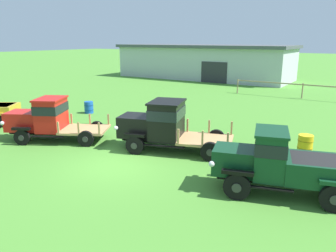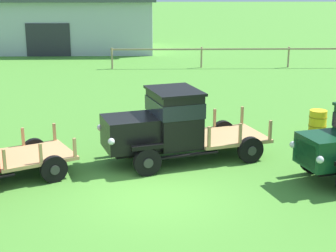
{
  "view_description": "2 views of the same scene",
  "coord_description": "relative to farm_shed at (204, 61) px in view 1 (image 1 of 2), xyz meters",
  "views": [
    {
      "loc": [
        8.41,
        -9.32,
        4.93
      ],
      "look_at": [
        0.42,
        3.09,
        1.0
      ],
      "focal_mm": 35.0,
      "sensor_mm": 36.0,
      "label": 1
    },
    {
      "loc": [
        -0.02,
        -12.56,
        5.48
      ],
      "look_at": [
        0.42,
        3.09,
        1.0
      ],
      "focal_mm": 55.0,
      "sensor_mm": 36.0,
      "label": 2
    }
  ],
  "objects": [
    {
      "name": "vintage_truck_midrow_center",
      "position": [
        11.38,
        -26.66,
        -0.95
      ],
      "size": [
        5.51,
        3.4,
        2.26
      ],
      "color": "black",
      "rests_on": "ground"
    },
    {
      "name": "farm_shed",
      "position": [
        0.0,
        0.0,
        0.0
      ],
      "size": [
        22.39,
        8.35,
        4.23
      ],
      "color": "#B2B7BC",
      "rests_on": "ground"
    },
    {
      "name": "vintage_truck_far_side",
      "position": [
        17.1,
        -28.31,
        -1.07
      ],
      "size": [
        4.75,
        2.92,
        2.12
      ],
      "color": "black",
      "rests_on": "ground"
    },
    {
      "name": "oil_drum_near_fence",
      "position": [
        2.91,
        -23.07,
        -1.74
      ],
      "size": [
        0.62,
        0.62,
        0.8
      ],
      "color": "#1951B2",
      "rests_on": "ground"
    },
    {
      "name": "vintage_truck_second_in_line",
      "position": [
        5.74,
        -28.59,
        -1.03
      ],
      "size": [
        5.19,
        3.9,
        2.14
      ],
      "color": "black",
      "rests_on": "ground"
    },
    {
      "name": "oil_drum_beside_row",
      "position": [
        17.03,
        -23.67,
        -1.73
      ],
      "size": [
        0.67,
        0.67,
        0.83
      ],
      "color": "gold",
      "rests_on": "ground"
    },
    {
      "name": "ground_plane",
      "position": [
        10.97,
        -29.31,
        -2.14
      ],
      "size": [
        240.0,
        240.0,
        0.0
      ],
      "primitive_type": "plane",
      "color": "#47842D"
    }
  ]
}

